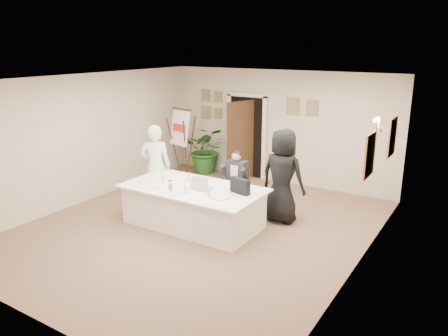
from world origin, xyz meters
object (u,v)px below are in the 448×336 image
flip_chart (183,148)px  steel_jug (170,183)px  laptop (203,182)px  standing_woman (283,176)px  oj_glass (170,188)px  paper_stack (220,197)px  standing_man (156,166)px  potted_palm (206,149)px  laptop_bag (240,186)px  conference_table (193,206)px  seated_man (236,181)px

flip_chart → steel_jug: bearing=-57.7°
laptop → steel_jug: bearing=-163.7°
standing_woman → steel_jug: (-1.77, -1.27, -0.10)m
oj_glass → steel_jug: size_ratio=1.18×
oj_glass → paper_stack: bearing=9.1°
standing_man → potted_palm: 2.76m
potted_palm → laptop_bag: 4.10m
oj_glass → laptop_bag: bearing=26.0°
standing_woman → conference_table: bearing=43.5°
flip_chart → standing_woman: size_ratio=0.98×
laptop → potted_palm: bearing=122.1°
seated_man → steel_jug: 1.47m
laptop → laptop_bag: size_ratio=0.91×
conference_table → flip_chart: (-1.98, 2.30, 0.45)m
laptop_bag → steel_jug: (-1.36, -0.33, -0.09)m
seated_man → oj_glass: bearing=-122.0°
paper_stack → standing_man: bearing=161.3°
potted_palm → seated_man: bearing=-43.8°
potted_palm → laptop_bag: bearing=-47.0°
conference_table → oj_glass: size_ratio=20.79×
laptop_bag → oj_glass: (-1.16, -0.57, -0.08)m
laptop → oj_glass: bearing=-136.3°
conference_table → paper_stack: (0.76, -0.24, 0.40)m
standing_man → standing_woman: size_ratio=0.96×
potted_palm → flip_chart: bearing=-98.4°
paper_stack → standing_woman: bearing=66.4°
laptop → oj_glass: size_ratio=2.86×
conference_table → seated_man: seated_man is taller
seated_man → potted_palm: bearing=123.0°
steel_jug → standing_woman: bearing=35.8°
standing_woman → paper_stack: size_ratio=5.89×
steel_jug → oj_glass: bearing=-49.6°
standing_man → standing_woman: 2.75m
laptop_bag → oj_glass: bearing=-140.6°
paper_stack → steel_jug: 1.18m
seated_man → potted_palm: (-2.14, 2.05, -0.01)m
seated_man → flip_chart: flip_chart is taller
flip_chart → laptop: 3.15m
conference_table → seated_man: size_ratio=2.06×
potted_palm → paper_stack: size_ratio=4.05×
flip_chart → laptop: size_ratio=4.87×
seated_man → steel_jug: bearing=-132.4°
laptop_bag → paper_stack: bearing=-100.5°
flip_chart → conference_table: bearing=-49.3°
standing_woman → seated_man: bearing=4.1°
laptop → laptop_bag: laptop_bag is taller
standing_man → potted_palm: standing_man is taller
standing_woman → steel_jug: 2.18m
seated_man → laptop: seated_man is taller
conference_table → laptop: laptop is taller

